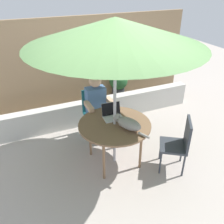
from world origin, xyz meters
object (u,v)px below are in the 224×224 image
at_px(cat, 128,123).
at_px(potted_plant_near_fence, 118,84).
at_px(patio_umbrella, 115,32).
at_px(chair_empty, 180,141).
at_px(patio_table, 115,127).
at_px(chair_occupied, 94,109).
at_px(laptop, 112,113).
at_px(person_seated, 97,104).

height_order(cat, potted_plant_near_fence, cat).
bearing_deg(patio_umbrella, potted_plant_near_fence, 63.51).
bearing_deg(patio_umbrella, chair_empty, -33.26).
xyz_separation_m(patio_table, chair_occupied, (0.00, 0.92, -0.16)).
relative_size(patio_table, cat, 1.81).
height_order(patio_umbrella, laptop, patio_umbrella).
xyz_separation_m(chair_empty, cat, (-0.70, 0.36, 0.29)).
height_order(patio_table, potted_plant_near_fence, potted_plant_near_fence).
bearing_deg(person_seated, chair_empty, -57.59).
bearing_deg(cat, chair_occupied, 96.27).
relative_size(patio_umbrella, chair_empty, 2.65).
height_order(patio_umbrella, person_seated, patio_umbrella).
distance_m(patio_table, potted_plant_near_fence, 2.11).
height_order(laptop, cat, laptop).
relative_size(patio_table, laptop, 3.48).
xyz_separation_m(chair_occupied, laptop, (0.05, -0.71, 0.27)).
bearing_deg(chair_empty, chair_occupied, 119.53).
relative_size(person_seated, cat, 1.99).
distance_m(chair_occupied, potted_plant_near_fence, 1.35).
relative_size(chair_empty, laptop, 2.76).
xyz_separation_m(patio_table, cat, (0.12, -0.19, 0.14)).
relative_size(patio_table, chair_empty, 1.26).
bearing_deg(chair_empty, laptop, 136.25).
height_order(chair_empty, cat, cat).
bearing_deg(patio_table, chair_empty, -33.26).
distance_m(patio_umbrella, chair_occupied, 1.81).
distance_m(laptop, potted_plant_near_fence, 1.92).
bearing_deg(patio_table, chair_occupied, 90.00).
relative_size(person_seated, potted_plant_near_fence, 1.52).
xyz_separation_m(chair_occupied, person_seated, (-0.00, -0.16, 0.17)).
bearing_deg(cat, patio_table, 123.00).
bearing_deg(patio_umbrella, patio_table, 0.00).
height_order(chair_occupied, potted_plant_near_fence, chair_occupied).
height_order(patio_umbrella, potted_plant_near_fence, patio_umbrella).
relative_size(person_seated, laptop, 3.83).
bearing_deg(patio_table, patio_umbrella, 0.00).
relative_size(laptop, cat, 0.52).
distance_m(person_seated, potted_plant_near_fence, 1.48).
bearing_deg(potted_plant_near_fence, person_seated, -129.89).
relative_size(patio_table, person_seated, 0.91).
xyz_separation_m(person_seated, laptop, (0.05, -0.55, 0.10)).
xyz_separation_m(chair_empty, person_seated, (-0.83, 1.30, 0.17)).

